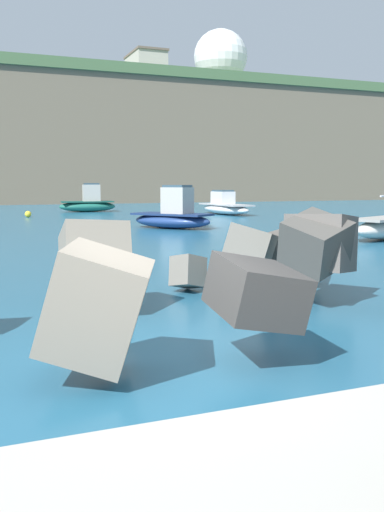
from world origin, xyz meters
name	(u,v)px	position (x,y,z in m)	size (l,w,h in m)	color
ground_plane	(158,375)	(0.00, 0.00, 0.00)	(400.00, 400.00, 0.00)	#235B7A
breakwater_jetty	(95,278)	(-0.37, 1.91, 0.94)	(32.82, 7.79, 2.11)	gray
boat_near_right	(225,207)	(15.89, 31.98, 0.58)	(2.18, 6.36, 1.83)	white
boat_mid_left	(173,215)	(7.81, 21.13, 0.68)	(4.22, 4.74, 2.26)	navy
boat_mid_centre	(88,203)	(7.00, 39.41, 0.71)	(4.67, 2.01, 2.34)	#1E6656
mooring_buoy_inner	(28,214)	(1.68, 33.76, 0.22)	(0.44, 0.44, 0.44)	yellow
headland_bluff	(94,144)	(14.93, 74.39, 7.92)	(105.42, 36.20, 15.80)	#756651
radar_dome	(221,60)	(37.04, 79.30, 22.23)	(8.68, 8.68, 11.18)	silver
station_building_west	(146,71)	(22.26, 72.53, 18.24)	(4.44, 7.73, 4.85)	#B2ADA3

